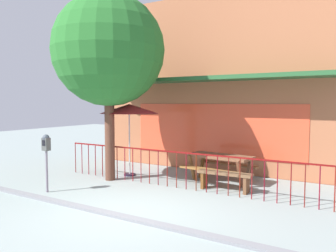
# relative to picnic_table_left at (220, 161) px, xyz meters

# --- Properties ---
(ground) EXTENTS (40.00, 40.00, 0.00)m
(ground) POSITION_rel_picnic_table_left_xyz_m (-0.74, -3.28, -0.61)
(ground) COLOR gray
(pub_storefront) EXTENTS (8.89, 1.52, 5.77)m
(pub_storefront) POSITION_rel_picnic_table_left_xyz_m (-0.74, 1.50, 2.26)
(pub_storefront) COLOR brown
(pub_storefront) RESTS_ON ground
(patio_fence_front) EXTENTS (7.49, 0.04, 0.97)m
(patio_fence_front) POSITION_rel_picnic_table_left_xyz_m (-0.74, -1.15, 0.05)
(patio_fence_front) COLOR maroon
(patio_fence_front) RESTS_ON ground
(picnic_table_left) EXTENTS (1.93, 1.54, 0.79)m
(picnic_table_left) POSITION_rel_picnic_table_left_xyz_m (0.00, 0.00, 0.00)
(picnic_table_left) COLOR brown
(picnic_table_left) RESTS_ON ground
(patio_umbrella) EXTENTS (1.78, 1.78, 2.20)m
(patio_umbrella) POSITION_rel_picnic_table_left_xyz_m (-2.71, -0.61, 1.43)
(patio_umbrella) COLOR black
(patio_umbrella) RESTS_ON ground
(patio_bench) EXTENTS (1.41, 0.38, 0.48)m
(patio_bench) POSITION_rel_picnic_table_left_xyz_m (0.45, -0.77, -0.26)
(patio_bench) COLOR brown
(patio_bench) RESTS_ON ground
(parking_meter_near) EXTENTS (0.18, 0.17, 1.46)m
(parking_meter_near) POSITION_rel_picnic_table_left_xyz_m (-3.32, -3.19, 0.51)
(parking_meter_near) COLOR slate
(parking_meter_near) RESTS_ON ground
(street_tree) EXTENTS (3.18, 3.18, 5.32)m
(street_tree) POSITION_rel_picnic_table_left_xyz_m (-2.84, -1.37, 3.10)
(street_tree) COLOR brown
(street_tree) RESTS_ON ground
(curb_edge) EXTENTS (12.45, 0.20, 0.11)m
(curb_edge) POSITION_rel_picnic_table_left_xyz_m (-0.74, -3.68, -0.61)
(curb_edge) COLOR gray
(curb_edge) RESTS_ON ground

